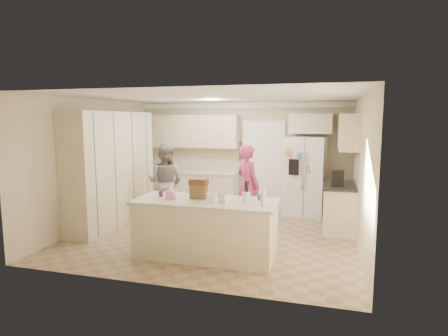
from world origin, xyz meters
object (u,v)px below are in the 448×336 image
(tissue_box, at_px, (171,195))
(teen_girl, at_px, (248,186))
(refrigerator, at_px, (305,176))
(dollhouse_body, at_px, (199,192))
(teen_boy, at_px, (165,183))
(coffee_maker, at_px, (338,178))
(utensil_crock, at_px, (246,197))
(island_base, at_px, (206,229))

(tissue_box, distance_m, teen_girl, 2.06)
(refrigerator, relative_size, dollhouse_body, 6.92)
(teen_boy, bearing_deg, teen_girl, 179.57)
(coffee_maker, distance_m, utensil_crock, 2.32)
(utensil_crock, height_order, tissue_box, utensil_crock)
(teen_boy, bearing_deg, coffee_maker, -177.84)
(dollhouse_body, height_order, teen_boy, teen_boy)
(refrigerator, xyz_separation_m, tissue_box, (-1.91, -3.19, 0.10))
(refrigerator, relative_size, utensil_crock, 12.00)
(island_base, xyz_separation_m, teen_boy, (-1.51, 1.80, 0.40))
(island_base, height_order, dollhouse_body, dollhouse_body)
(island_base, xyz_separation_m, dollhouse_body, (-0.15, 0.10, 0.60))
(refrigerator, distance_m, dollhouse_body, 3.36)
(refrigerator, bearing_deg, utensil_crock, -96.22)
(coffee_maker, distance_m, teen_girl, 1.76)
(coffee_maker, relative_size, dollhouse_body, 1.15)
(coffee_maker, xyz_separation_m, utensil_crock, (-1.40, -1.85, -0.07))
(coffee_maker, height_order, teen_boy, teen_boy)
(utensil_crock, height_order, dollhouse_body, dollhouse_body)
(refrigerator, distance_m, teen_girl, 1.69)
(island_base, height_order, utensil_crock, utensil_crock)
(coffee_maker, height_order, utensil_crock, coffee_maker)
(island_base, bearing_deg, teen_boy, 130.05)
(coffee_maker, distance_m, teen_boy, 3.57)
(utensil_crock, relative_size, dollhouse_body, 0.58)
(tissue_box, relative_size, teen_boy, 0.08)
(coffee_maker, xyz_separation_m, teen_girl, (-1.74, -0.13, -0.22))
(utensil_crock, height_order, teen_girl, teen_girl)
(dollhouse_body, bearing_deg, tissue_box, -153.43)
(island_base, height_order, tissue_box, tissue_box)
(teen_girl, bearing_deg, teen_boy, 39.79)
(island_base, bearing_deg, refrigerator, 66.30)
(island_base, height_order, teen_girl, teen_girl)
(teen_girl, bearing_deg, island_base, 120.77)
(island_base, distance_m, teen_girl, 1.84)
(island_base, distance_m, teen_boy, 2.38)
(island_base, bearing_deg, teen_girl, 80.01)
(tissue_box, height_order, teen_boy, teen_boy)
(utensil_crock, distance_m, teen_boy, 2.79)
(teen_boy, xyz_separation_m, teen_girl, (1.82, -0.03, 0.01))
(tissue_box, xyz_separation_m, teen_boy, (-0.96, 1.90, -0.16))
(utensil_crock, distance_m, teen_girl, 1.76)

